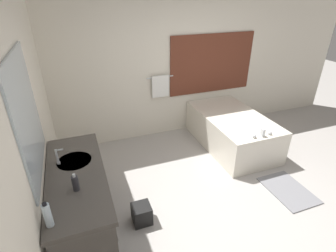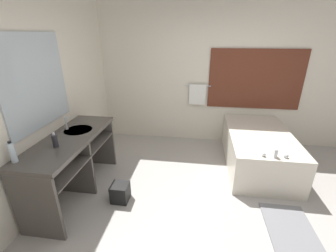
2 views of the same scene
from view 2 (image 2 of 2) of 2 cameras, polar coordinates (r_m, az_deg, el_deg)
The scene contains 10 objects.
ground_plane at distance 3.04m, azimuth 11.74°, elevation -21.62°, with size 16.00×16.00×0.00m, color #A8A39E.
wall_back_with_blinds at distance 4.48m, azimuth 12.00°, elevation 12.48°, with size 7.40×0.13×2.70m.
wall_left_with_mirror at distance 3.03m, azimuth -32.76°, elevation 4.76°, with size 0.08×7.40×2.70m.
vanity_counter at distance 3.26m, azimuth -22.95°, elevation -5.92°, with size 0.59×1.59×0.86m.
sink_faucet at distance 3.38m, azimuth -24.41°, elevation 0.62°, with size 0.09×0.04×0.18m.
bathtub at distance 4.06m, azimuth 21.87°, elevation -5.07°, with size 0.99×1.75×0.71m.
water_bottle_1 at distance 2.79m, azimuth -34.78°, elevation -5.51°, with size 0.06×0.06×0.24m.
soap_dispenser at distance 2.92m, azimuth -26.79°, elevation -3.34°, with size 0.06×0.06×0.18m.
waste_bin at distance 3.20m, azimuth -12.03°, elevation -16.15°, with size 0.22×0.22×0.25m.
bath_mat at distance 3.19m, azimuth 28.47°, elevation -21.73°, with size 0.52×0.75×0.02m.
Camera 2 is at (-0.27, -2.18, 2.10)m, focal length 24.00 mm.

